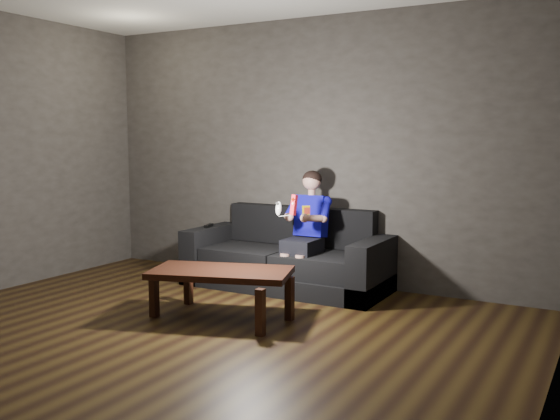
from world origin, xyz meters
The scene contains 9 objects.
floor centered at (0.00, 0.00, 0.00)m, with size 5.00×5.00×0.00m, color black.
back_wall centered at (0.00, 2.50, 1.35)m, with size 5.00×0.04×2.70m, color #35312F.
right_wall centered at (2.50, 0.00, 1.35)m, with size 0.04×5.00×2.70m, color #35312F.
sofa centered at (-0.08, 2.13, 0.26)m, with size 2.03×0.87×0.78m.
child centered at (0.15, 2.08, 0.68)m, with size 0.45×0.55×1.11m.
wii_remote_red centered at (0.23, 1.65, 0.89)m, with size 0.06×0.08×0.19m.
nunchuk_white centered at (0.07, 1.66, 0.85)m, with size 0.07×0.09×0.14m.
wii_remote_black centered at (-0.99, 2.05, 0.57)m, with size 0.08×0.17×0.03m.
coffee_table centered at (-0.04, 0.89, 0.36)m, with size 1.26×0.89×0.41m.
Camera 1 is at (2.83, -3.27, 1.49)m, focal length 40.00 mm.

